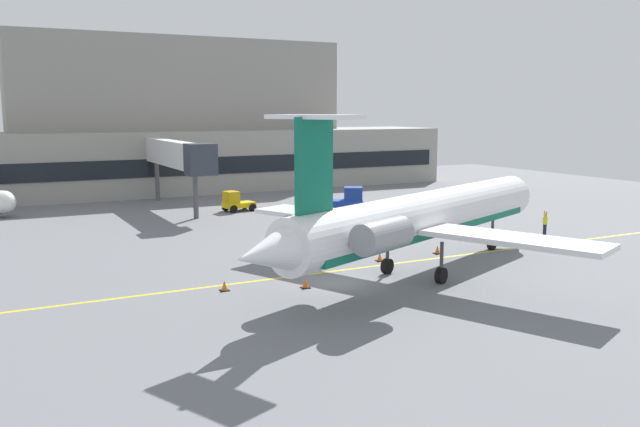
{
  "coord_description": "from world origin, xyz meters",
  "views": [
    {
      "loc": [
        -17.67,
        -31.24,
        9.46
      ],
      "look_at": [
        1.56,
        5.58,
        3.0
      ],
      "focal_mm": 37.86,
      "sensor_mm": 36.0,
      "label": 1
    }
  ],
  "objects_px": {
    "regional_jet": "(420,217)",
    "baggage_tug": "(345,200)",
    "pushback_tractor": "(236,202)",
    "marshaller": "(545,223)"
  },
  "relations": [
    {
      "from": "regional_jet",
      "to": "pushback_tractor",
      "type": "distance_m",
      "value": 28.31
    },
    {
      "from": "pushback_tractor",
      "to": "marshaller",
      "type": "xyz_separation_m",
      "value": [
        16.22,
        -22.41,
        0.1
      ]
    },
    {
      "from": "baggage_tug",
      "to": "marshaller",
      "type": "distance_m",
      "value": 19.16
    },
    {
      "from": "marshaller",
      "to": "baggage_tug",
      "type": "bearing_deg",
      "value": 111.9
    },
    {
      "from": "regional_jet",
      "to": "baggage_tug",
      "type": "relative_size",
      "value": 6.07
    },
    {
      "from": "regional_jet",
      "to": "baggage_tug",
      "type": "distance_m",
      "value": 25.18
    },
    {
      "from": "baggage_tug",
      "to": "marshaller",
      "type": "height_order",
      "value": "baggage_tug"
    },
    {
      "from": "marshaller",
      "to": "pushback_tractor",
      "type": "bearing_deg",
      "value": 125.9
    },
    {
      "from": "marshaller",
      "to": "regional_jet",
      "type": "bearing_deg",
      "value": -159.8
    },
    {
      "from": "baggage_tug",
      "to": "regional_jet",
      "type": "bearing_deg",
      "value": -109.98
    }
  ]
}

